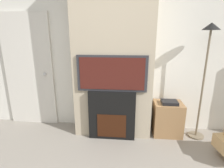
# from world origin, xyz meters

# --- Properties ---
(wall_back) EXTENTS (6.00, 0.06, 2.70)m
(wall_back) POSITION_xyz_m (0.00, 2.03, 1.35)
(wall_back) COLOR silver
(wall_back) RESTS_ON ground_plane
(chimney_breast) EXTENTS (1.23, 0.41, 2.70)m
(chimney_breast) POSITION_xyz_m (0.00, 1.79, 1.35)
(chimney_breast) COLOR tan
(chimney_breast) RESTS_ON ground_plane
(fireplace) EXTENTS (0.73, 0.15, 0.80)m
(fireplace) POSITION_xyz_m (0.00, 1.59, 0.40)
(fireplace) COLOR black
(fireplace) RESTS_ON ground_plane
(television) EXTENTS (1.05, 0.07, 0.54)m
(television) POSITION_xyz_m (0.00, 1.58, 1.07)
(television) COLOR #2D2D33
(television) RESTS_ON fireplace
(floor_lamp) EXTENTS (0.25, 0.25, 1.79)m
(floor_lamp) POSITION_xyz_m (1.38, 1.74, 1.31)
(floor_lamp) COLOR #726651
(floor_lamp) RESTS_ON ground_plane
(media_stand) EXTENTS (0.46, 0.37, 0.61)m
(media_stand) POSITION_xyz_m (0.91, 1.78, 0.29)
(media_stand) COLOR #997047
(media_stand) RESTS_ON ground_plane
(entry_door) EXTENTS (0.89, 0.09, 2.00)m
(entry_door) POSITION_xyz_m (-1.53, 1.97, 1.00)
(entry_door) COLOR silver
(entry_door) RESTS_ON ground_plane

